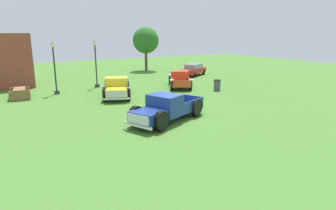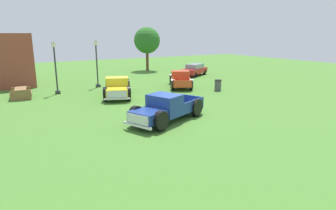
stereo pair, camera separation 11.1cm
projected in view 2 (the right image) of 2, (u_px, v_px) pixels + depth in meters
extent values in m
plane|color=#477A2D|center=(174.00, 119.00, 16.63)|extent=(80.00, 80.00, 0.00)
cube|color=navy|center=(148.00, 116.00, 14.94)|extent=(1.98, 1.99, 0.55)
cube|color=silver|center=(138.00, 119.00, 14.34)|extent=(0.57, 1.30, 0.47)
sphere|color=silver|center=(147.00, 121.00, 13.99)|extent=(0.20, 0.20, 0.20)
sphere|color=silver|center=(129.00, 117.00, 14.71)|extent=(0.20, 0.20, 0.20)
cube|color=navy|center=(165.00, 105.00, 15.96)|extent=(1.85, 2.05, 1.16)
cube|color=#8C9EA8|center=(158.00, 102.00, 15.42)|extent=(0.58, 1.36, 0.51)
cube|color=navy|center=(182.00, 108.00, 17.41)|extent=(2.59, 2.36, 0.10)
cube|color=navy|center=(194.00, 105.00, 16.86)|extent=(1.99, 0.87, 0.55)
cube|color=navy|center=(171.00, 101.00, 17.80)|extent=(1.99, 0.87, 0.55)
cube|color=navy|center=(191.00, 100.00, 18.12)|extent=(0.71, 1.59, 0.55)
cylinder|color=black|center=(161.00, 124.00, 14.51)|extent=(0.79, 0.49, 0.77)
cylinder|color=#B7B7BC|center=(161.00, 124.00, 14.50)|extent=(0.37, 0.34, 0.31)
cylinder|color=black|center=(161.00, 120.00, 14.46)|extent=(1.00, 0.62, 0.97)
cylinder|color=black|center=(136.00, 118.00, 15.50)|extent=(0.79, 0.49, 0.77)
cylinder|color=#B7B7BC|center=(136.00, 118.00, 15.51)|extent=(0.37, 0.34, 0.31)
cylinder|color=black|center=(136.00, 115.00, 15.45)|extent=(1.00, 0.62, 0.97)
cylinder|color=black|center=(196.00, 110.00, 17.12)|extent=(0.79, 0.49, 0.77)
cylinder|color=#B7B7BC|center=(197.00, 110.00, 17.12)|extent=(0.37, 0.34, 0.31)
cylinder|color=black|center=(197.00, 107.00, 17.08)|extent=(1.00, 0.62, 0.97)
cylinder|color=black|center=(173.00, 106.00, 18.11)|extent=(0.79, 0.49, 0.77)
cylinder|color=#B7B7BC|center=(173.00, 106.00, 18.12)|extent=(0.37, 0.34, 0.31)
cylinder|color=black|center=(173.00, 103.00, 18.07)|extent=(1.00, 0.62, 0.97)
cube|color=silver|center=(137.00, 126.00, 14.38)|extent=(0.78, 1.74, 0.12)
cube|color=#D14723|center=(179.00, 78.00, 28.17)|extent=(1.96, 1.95, 0.52)
cube|color=silver|center=(179.00, 77.00, 28.88)|extent=(1.17, 0.68, 0.44)
sphere|color=silver|center=(173.00, 76.00, 28.84)|extent=(0.19, 0.19, 0.19)
sphere|color=silver|center=(184.00, 76.00, 28.88)|extent=(0.19, 0.19, 0.19)
cube|color=#D14723|center=(180.00, 77.00, 26.81)|extent=(1.99, 1.85, 1.09)
cube|color=#8C9EA8|center=(180.00, 73.00, 27.31)|extent=(1.22, 0.70, 0.48)
cube|color=#D14723|center=(182.00, 85.00, 25.36)|extent=(2.36, 2.52, 0.10)
cube|color=#D14723|center=(173.00, 82.00, 25.26)|extent=(1.03, 1.79, 0.52)
cube|color=#D14723|center=(190.00, 81.00, 25.31)|extent=(1.03, 1.79, 0.52)
cube|color=#D14723|center=(183.00, 83.00, 24.35)|extent=(1.43, 0.83, 0.52)
cylinder|color=black|center=(171.00, 80.00, 28.20)|extent=(0.53, 0.73, 0.72)
cylinder|color=#B7B7BC|center=(171.00, 80.00, 28.20)|extent=(0.34, 0.36, 0.29)
cylinder|color=black|center=(171.00, 78.00, 28.16)|extent=(0.67, 0.93, 0.91)
cylinder|color=black|center=(187.00, 80.00, 28.26)|extent=(0.53, 0.73, 0.72)
cylinder|color=#B7B7BC|center=(187.00, 80.00, 28.26)|extent=(0.34, 0.36, 0.29)
cylinder|color=black|center=(187.00, 78.00, 28.22)|extent=(0.67, 0.93, 0.91)
cylinder|color=black|center=(173.00, 86.00, 25.11)|extent=(0.53, 0.73, 0.72)
cylinder|color=#B7B7BC|center=(172.00, 86.00, 25.11)|extent=(0.34, 0.36, 0.29)
cylinder|color=black|center=(173.00, 84.00, 25.07)|extent=(0.67, 0.93, 0.91)
cylinder|color=black|center=(191.00, 86.00, 25.17)|extent=(0.53, 0.73, 0.72)
cylinder|color=#B7B7BC|center=(191.00, 86.00, 25.17)|extent=(0.34, 0.36, 0.29)
cylinder|color=black|center=(191.00, 84.00, 25.12)|extent=(0.67, 0.93, 0.91)
cube|color=silver|center=(179.00, 79.00, 28.99)|extent=(1.57, 0.92, 0.11)
cube|color=yellow|center=(117.00, 92.00, 21.01)|extent=(1.98, 1.97, 0.55)
cube|color=silver|center=(117.00, 94.00, 20.27)|extent=(1.29, 0.57, 0.46)
sphere|color=silver|center=(126.00, 94.00, 20.37)|extent=(0.20, 0.20, 0.20)
sphere|color=silver|center=(108.00, 94.00, 20.19)|extent=(0.20, 0.20, 0.20)
cube|color=yellow|center=(117.00, 85.00, 22.28)|extent=(2.05, 1.84, 1.15)
cube|color=#8C9EA8|center=(117.00, 83.00, 21.64)|extent=(1.36, 0.58, 0.51)
cube|color=yellow|center=(118.00, 88.00, 24.05)|extent=(2.35, 2.58, 0.10)
cube|color=yellow|center=(127.00, 83.00, 24.09)|extent=(0.87, 1.98, 0.55)
cube|color=yellow|center=(108.00, 84.00, 23.85)|extent=(0.87, 1.98, 0.55)
cube|color=yellow|center=(118.00, 82.00, 24.94)|extent=(1.59, 0.70, 0.55)
cylinder|color=black|center=(129.00, 95.00, 21.20)|extent=(0.49, 0.79, 0.76)
cylinder|color=#B7B7BC|center=(129.00, 95.00, 21.20)|extent=(0.34, 0.37, 0.31)
cylinder|color=black|center=(129.00, 93.00, 21.15)|extent=(0.62, 1.00, 0.96)
cylinder|color=black|center=(105.00, 96.00, 20.95)|extent=(0.49, 0.79, 0.76)
cylinder|color=#B7B7BC|center=(105.00, 96.00, 20.95)|extent=(0.34, 0.37, 0.31)
cylinder|color=black|center=(105.00, 94.00, 20.90)|extent=(0.62, 1.00, 0.96)
cylinder|color=black|center=(128.00, 87.00, 24.43)|extent=(0.49, 0.79, 0.76)
cylinder|color=#B7B7BC|center=(128.00, 87.00, 24.43)|extent=(0.34, 0.37, 0.31)
cylinder|color=black|center=(128.00, 85.00, 24.38)|extent=(0.62, 1.00, 0.96)
cylinder|color=black|center=(108.00, 88.00, 24.18)|extent=(0.49, 0.79, 0.76)
cylinder|color=#B7B7BC|center=(107.00, 88.00, 24.17)|extent=(0.34, 0.37, 0.31)
cylinder|color=black|center=(107.00, 86.00, 24.13)|extent=(0.62, 1.00, 0.96)
cube|color=silver|center=(117.00, 99.00, 20.30)|extent=(1.73, 0.78, 0.12)
cube|color=#B21E1E|center=(194.00, 71.00, 33.84)|extent=(4.33, 3.44, 0.55)
cube|color=#7F939E|center=(195.00, 66.00, 33.83)|extent=(2.65, 2.33, 0.51)
cylinder|color=black|center=(195.00, 75.00, 32.39)|extent=(0.60, 0.45, 0.59)
cylinder|color=black|center=(183.00, 74.00, 33.09)|extent=(0.60, 0.45, 0.59)
cylinder|color=black|center=(205.00, 72.00, 34.72)|extent=(0.60, 0.45, 0.59)
cylinder|color=black|center=(193.00, 71.00, 35.42)|extent=(0.60, 0.45, 0.59)
cube|color=#2D2D33|center=(98.00, 86.00, 26.68)|extent=(0.36, 0.36, 0.25)
cylinder|color=#2D2D33|center=(97.00, 65.00, 26.23)|extent=(0.12, 0.12, 3.52)
cube|color=#F2EACC|center=(96.00, 43.00, 25.77)|extent=(0.28, 0.28, 0.36)
cone|color=#2D2D33|center=(96.00, 41.00, 25.72)|extent=(0.32, 0.32, 0.14)
cube|color=#2D2D33|center=(58.00, 92.00, 23.67)|extent=(0.36, 0.36, 0.25)
cylinder|color=#2D2D33|center=(56.00, 69.00, 23.22)|extent=(0.12, 0.12, 3.50)
cube|color=#F2EACC|center=(53.00, 45.00, 22.76)|extent=(0.28, 0.28, 0.36)
cone|color=#2D2D33|center=(53.00, 42.00, 22.72)|extent=(0.32, 0.32, 0.14)
cube|color=olive|center=(21.00, 89.00, 21.84)|extent=(0.99, 1.88, 0.06)
cube|color=olive|center=(12.00, 93.00, 21.67)|extent=(0.48, 1.82, 0.05)
cube|color=olive|center=(30.00, 92.00, 22.15)|extent=(0.48, 1.82, 0.05)
cube|color=olive|center=(21.00, 92.00, 22.64)|extent=(1.40, 0.23, 0.75)
cube|color=olive|center=(21.00, 96.00, 21.22)|extent=(1.40, 0.23, 0.75)
cylinder|color=#4C4C51|center=(218.00, 86.00, 24.89)|extent=(0.56, 0.56, 0.85)
cylinder|color=black|center=(218.00, 80.00, 24.78)|extent=(0.59, 0.59, 0.10)
cylinder|color=brown|center=(147.00, 60.00, 38.22)|extent=(0.36, 0.36, 2.66)
sphere|color=#286623|center=(147.00, 40.00, 37.60)|extent=(3.36, 3.36, 3.36)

